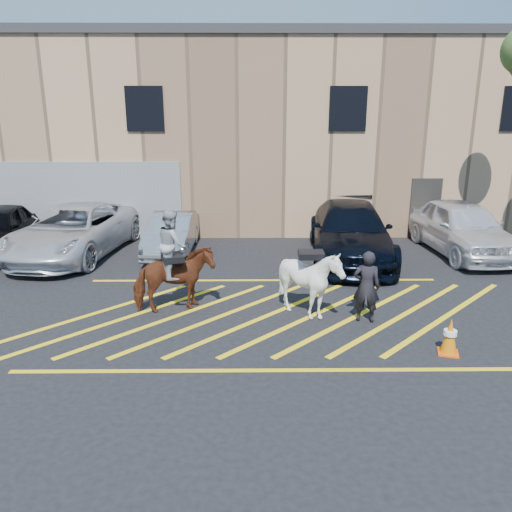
{
  "coord_description": "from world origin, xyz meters",
  "views": [
    {
      "loc": [
        -0.35,
        -10.93,
        4.58
      ],
      "look_at": [
        -0.24,
        0.2,
        1.3
      ],
      "focal_mm": 35.0,
      "sensor_mm": 36.0,
      "label": 1
    }
  ],
  "objects_px": {
    "traffic_cone": "(450,336)",
    "car_silver_sedan": "(172,234)",
    "car_blue_suv": "(350,231)",
    "handler": "(366,287)",
    "mounted_bay": "(173,271)",
    "car_white_pickup": "(74,231)",
    "car_white_suv": "(462,227)",
    "saddled_white": "(310,282)"
  },
  "relations": [
    {
      "from": "traffic_cone",
      "to": "car_silver_sedan",
      "type": "bearing_deg",
      "value": 131.77
    },
    {
      "from": "car_blue_suv",
      "to": "traffic_cone",
      "type": "bearing_deg",
      "value": -78.78
    },
    {
      "from": "handler",
      "to": "mounted_bay",
      "type": "xyz_separation_m",
      "value": [
        -4.36,
        0.62,
        0.16
      ]
    },
    {
      "from": "car_white_pickup",
      "to": "traffic_cone",
      "type": "relative_size",
      "value": 7.98
    },
    {
      "from": "car_white_suv",
      "to": "car_silver_sedan",
      "type": "bearing_deg",
      "value": 174.94
    },
    {
      "from": "car_blue_suv",
      "to": "car_white_suv",
      "type": "xyz_separation_m",
      "value": [
        3.75,
        0.48,
        0.02
      ]
    },
    {
      "from": "car_white_suv",
      "to": "mounted_bay",
      "type": "bearing_deg",
      "value": -154.87
    },
    {
      "from": "car_white_pickup",
      "to": "car_silver_sedan",
      "type": "height_order",
      "value": "car_white_pickup"
    },
    {
      "from": "handler",
      "to": "saddled_white",
      "type": "distance_m",
      "value": 1.24
    },
    {
      "from": "saddled_white",
      "to": "traffic_cone",
      "type": "height_order",
      "value": "saddled_white"
    },
    {
      "from": "car_white_suv",
      "to": "car_white_pickup",
      "type": "bearing_deg",
      "value": 176.43
    },
    {
      "from": "handler",
      "to": "car_silver_sedan",
      "type": "bearing_deg",
      "value": -34.29
    },
    {
      "from": "car_silver_sedan",
      "to": "handler",
      "type": "relative_size",
      "value": 2.38
    },
    {
      "from": "car_white_suv",
      "to": "mounted_bay",
      "type": "xyz_separation_m",
      "value": [
        -8.7,
        -4.86,
        0.11
      ]
    },
    {
      "from": "car_silver_sedan",
      "to": "saddled_white",
      "type": "xyz_separation_m",
      "value": [
        3.95,
        -5.39,
        0.2
      ]
    },
    {
      "from": "car_blue_suv",
      "to": "traffic_cone",
      "type": "distance_m",
      "value": 6.65
    },
    {
      "from": "car_white_pickup",
      "to": "mounted_bay",
      "type": "relative_size",
      "value": 2.4
    },
    {
      "from": "car_white_pickup",
      "to": "car_white_suv",
      "type": "bearing_deg",
      "value": 8.35
    },
    {
      "from": "handler",
      "to": "mounted_bay",
      "type": "relative_size",
      "value": 0.67
    },
    {
      "from": "mounted_bay",
      "to": "saddled_white",
      "type": "xyz_separation_m",
      "value": [
        3.14,
        -0.36,
        -0.14
      ]
    },
    {
      "from": "car_white_suv",
      "to": "traffic_cone",
      "type": "distance_m",
      "value": 7.72
    },
    {
      "from": "car_silver_sedan",
      "to": "handler",
      "type": "bearing_deg",
      "value": -46.63
    },
    {
      "from": "car_blue_suv",
      "to": "mounted_bay",
      "type": "height_order",
      "value": "mounted_bay"
    },
    {
      "from": "traffic_cone",
      "to": "car_blue_suv",
      "type": "bearing_deg",
      "value": 96.03
    },
    {
      "from": "car_white_pickup",
      "to": "car_silver_sedan",
      "type": "bearing_deg",
      "value": 12.89
    },
    {
      "from": "traffic_cone",
      "to": "car_white_suv",
      "type": "bearing_deg",
      "value": 66.61
    },
    {
      "from": "mounted_bay",
      "to": "traffic_cone",
      "type": "distance_m",
      "value": 6.09
    },
    {
      "from": "handler",
      "to": "car_white_pickup",
      "type": "bearing_deg",
      "value": -19.71
    },
    {
      "from": "car_white_pickup",
      "to": "saddled_white",
      "type": "bearing_deg",
      "value": -28.03
    },
    {
      "from": "saddled_white",
      "to": "car_white_pickup",
      "type": "bearing_deg",
      "value": 144.12
    },
    {
      "from": "car_blue_suv",
      "to": "saddled_white",
      "type": "relative_size",
      "value": 3.55
    },
    {
      "from": "mounted_bay",
      "to": "saddled_white",
      "type": "height_order",
      "value": "mounted_bay"
    },
    {
      "from": "car_white_suv",
      "to": "traffic_cone",
      "type": "bearing_deg",
      "value": -117.46
    },
    {
      "from": "car_blue_suv",
      "to": "handler",
      "type": "xyz_separation_m",
      "value": [
        -0.6,
        -5.01,
        -0.04
      ]
    },
    {
      "from": "car_blue_suv",
      "to": "car_white_suv",
      "type": "height_order",
      "value": "car_white_suv"
    },
    {
      "from": "car_white_suv",
      "to": "traffic_cone",
      "type": "relative_size",
      "value": 7.02
    },
    {
      "from": "car_white_pickup",
      "to": "traffic_cone",
      "type": "bearing_deg",
      "value": -28.14
    },
    {
      "from": "car_white_pickup",
      "to": "handler",
      "type": "distance_m",
      "value": 9.88
    },
    {
      "from": "car_white_suv",
      "to": "saddled_white",
      "type": "bearing_deg",
      "value": -140.88
    },
    {
      "from": "mounted_bay",
      "to": "car_white_pickup",
      "type": "bearing_deg",
      "value": 129.6
    },
    {
      "from": "car_white_pickup",
      "to": "saddled_white",
      "type": "distance_m",
      "value": 8.73
    },
    {
      "from": "car_silver_sedan",
      "to": "car_white_suv",
      "type": "bearing_deg",
      "value": -0.09
    }
  ]
}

